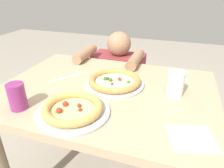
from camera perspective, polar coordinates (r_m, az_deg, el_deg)
dining_table at (r=1.16m, az=-1.64°, el=-6.56°), size 1.12×0.83×0.75m
pizza_near at (r=0.91m, az=-10.70°, el=-6.87°), size 0.32×0.32×0.05m
pizza_far at (r=1.13m, az=0.74°, el=0.70°), size 0.32×0.32×0.04m
drink_cup_colored at (r=0.99m, az=-24.59°, el=-3.12°), size 0.08×0.08×0.12m
water_cup_clear at (r=1.06m, az=17.06°, el=0.14°), size 0.08×0.08×0.12m
paper_napkin at (r=0.83m, az=21.04°, el=-13.73°), size 0.19×0.18×0.00m
fork at (r=1.25m, az=-11.84°, el=1.94°), size 0.14×0.17×0.00m
diner_seated at (r=1.82m, az=1.66°, el=-1.75°), size 0.44×0.54×0.91m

